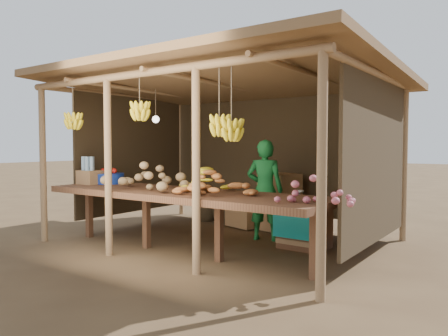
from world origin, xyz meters
The scene contains 13 objects.
ground centered at (0.00, 0.00, 0.00)m, with size 60.00×60.00×0.00m, color brown.
stall_structure centered at (-0.03, -0.08, 1.91)m, with size 4.70×3.50×2.43m.
counter centered at (0.00, -0.95, 0.74)m, with size 3.90×1.05×0.80m.
potato_heap centered at (-0.48, -1.04, 0.99)m, with size 1.14×0.68×0.37m, color #93754C, non-canonical shape.
sweet_potato_heap centered at (0.60, -1.04, 0.98)m, with size 0.89×0.53×0.35m, color #B6682F, non-canonical shape.
onion_heap centered at (1.90, -1.11, 0.98)m, with size 0.72×0.43×0.35m, color #CA626F, non-canonical shape.
banana_pile centered at (0.20, -0.71, 0.97)m, with size 0.64×0.38×0.35m, color yellow, non-canonical shape.
tomato_basin centered at (-1.59, -0.74, 0.90)m, with size 0.44×0.44×0.23m.
bottle_box centered at (-1.73, -0.98, 0.96)m, with size 0.33×0.26×0.41m.
vendor centered at (0.45, 0.39, 0.73)m, with size 0.53×0.35×1.46m, color #186F2E.
tarp_crate centered at (1.13, 0.27, 0.32)m, with size 0.68×0.59×0.79m.
carton_stack centered at (0.13, 1.04, 0.40)m, with size 1.29×0.59×0.91m.
burlap_sacks centered at (-1.03, 1.20, 0.30)m, with size 0.96×0.50×0.68m.
Camera 1 is at (3.59, -5.08, 1.38)m, focal length 35.00 mm.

